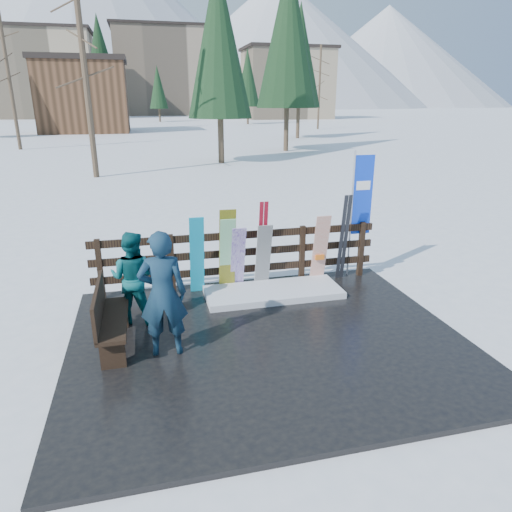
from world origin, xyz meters
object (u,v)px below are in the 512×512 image
object	(u,v)px
snowboard_2	(227,251)
person_front	(163,294)
rental_flag	(360,200)
snowboard_4	(263,256)
snowboard_0	(197,256)
snowboard_3	(238,259)
snowboard_5	(320,249)
snowboard_1	(227,255)
bench	(108,316)
person_back	(133,277)

from	to	relation	value
snowboard_2	person_front	distance (m)	2.40
rental_flag	snowboard_4	bearing A→B (deg)	-172.61
snowboard_0	snowboard_2	distance (m)	0.58
snowboard_3	snowboard_5	distance (m)	1.67
snowboard_3	snowboard_4	size ratio (longest dim) A/B	1.00
snowboard_1	snowboard_2	size ratio (longest dim) A/B	0.91
snowboard_5	snowboard_3	bearing A→B (deg)	180.00
snowboard_0	snowboard_4	size ratio (longest dim) A/B	1.17
bench	snowboard_3	xyz separation A→B (m)	(2.29, 1.67, 0.14)
snowboard_0	snowboard_5	xyz separation A→B (m)	(2.44, -0.00, -0.06)
snowboard_2	person_front	world-z (taller)	person_front
snowboard_1	bench	bearing A→B (deg)	-141.30
rental_flag	person_front	bearing A→B (deg)	-150.60
person_back	rental_flag	bearing A→B (deg)	-145.15
snowboard_2	snowboard_3	bearing A→B (deg)	-0.00
snowboard_0	snowboard_2	world-z (taller)	snowboard_2
snowboard_5	person_back	distance (m)	3.69
snowboard_1	snowboard_5	distance (m)	1.87
bench	snowboard_0	distance (m)	2.27
snowboard_2	person_back	bearing A→B (deg)	-153.73
snowboard_2	rental_flag	bearing A→B (deg)	5.54
person_back	bench	bearing A→B (deg)	86.73
snowboard_2	snowboard_5	size ratio (longest dim) A/B	1.16
snowboard_4	person_front	xyz separation A→B (m)	(-1.99, -2.02, 0.27)
snowboard_4	rental_flag	xyz separation A→B (m)	(2.08, 0.27, 0.95)
snowboard_1	rental_flag	bearing A→B (deg)	5.54
bench	person_back	size ratio (longest dim) A/B	0.97
snowboard_0	person_back	distance (m)	1.43
snowboard_4	snowboard_5	xyz separation A→B (m)	(1.17, 0.00, 0.05)
snowboard_1	person_back	world-z (taller)	person_back
rental_flag	person_back	bearing A→B (deg)	-166.03
snowboard_4	person_front	bearing A→B (deg)	-134.49
bench	rental_flag	distance (m)	5.36
bench	snowboard_4	bearing A→B (deg)	30.92
snowboard_1	person_back	xyz separation A→B (m)	(-1.72, -0.85, 0.03)
snowboard_5	person_front	bearing A→B (deg)	-147.31
rental_flag	person_front	world-z (taller)	rental_flag
snowboard_2	snowboard_4	size ratio (longest dim) A/B	1.24
snowboard_0	snowboard_4	xyz separation A→B (m)	(1.27, -0.00, -0.12)
bench	person_front	distance (m)	0.97
bench	snowboard_2	distance (m)	2.69
snowboard_0	person_front	bearing A→B (deg)	-109.44
snowboard_3	person_front	bearing A→B (deg)	-126.32
snowboard_5	snowboard_0	bearing A→B (deg)	180.00
snowboard_1	snowboard_2	xyz separation A→B (m)	(0.00, 0.00, 0.08)
snowboard_0	person_back	size ratio (longest dim) A/B	1.02
snowboard_4	bench	bearing A→B (deg)	-149.08
snowboard_4	person_back	xyz separation A→B (m)	(-2.42, -0.85, 0.12)
snowboard_5	snowboard_2	bearing A→B (deg)	180.00
rental_flag	snowboard_5	bearing A→B (deg)	-163.58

